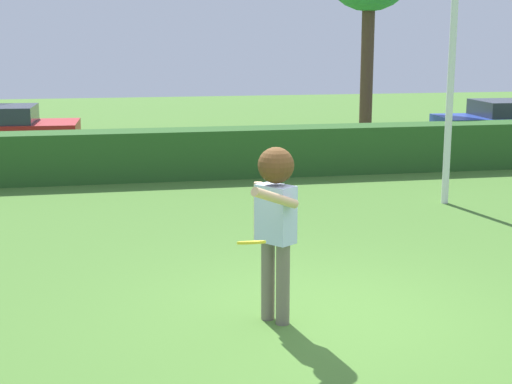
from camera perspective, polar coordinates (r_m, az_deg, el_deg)
The scene contains 5 objects.
ground_plane at distance 7.90m, azimuth 4.84°, elevation -9.53°, with size 60.00×60.00×0.00m, color #48762E.
person at distance 7.44m, azimuth 1.46°, elevation -1.40°, with size 0.56×0.81×1.80m.
frisbee at distance 6.69m, azimuth -0.35°, elevation -3.85°, with size 0.26×0.26×0.08m.
lamppost at distance 13.29m, azimuth 14.88°, elevation 13.80°, with size 0.24×0.24×6.23m.
hedge_row at distance 15.62m, azimuth -3.52°, elevation 2.98°, with size 29.86×0.90×1.00m, color #2A5722.
Camera 1 is at (-2.08, -7.07, 2.85)m, focal length 52.63 mm.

